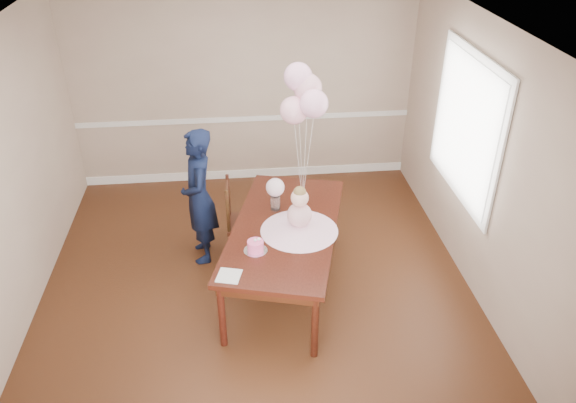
{
  "coord_description": "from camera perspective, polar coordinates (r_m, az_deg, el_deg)",
  "views": [
    {
      "loc": [
        -0.16,
        -4.63,
        3.87
      ],
      "look_at": [
        0.33,
        0.02,
        1.05
      ],
      "focal_mm": 35.0,
      "sensor_mm": 36.0,
      "label": 1
    }
  ],
  "objects": [
    {
      "name": "balloon_weight",
      "position": [
        6.07,
        1.5,
        0.35
      ],
      "size": [
        0.05,
        0.05,
        0.02
      ],
      "primitive_type": "cylinder",
      "rotation": [
        0.0,
        0.0,
        -0.26
      ],
      "color": "silver",
      "rests_on": "dining_table_top"
    },
    {
      "name": "window_blinds",
      "position": [
        6.11,
        17.51,
        7.28
      ],
      "size": [
        0.01,
        1.5,
        1.4
      ],
      "primitive_type": "cube",
      "color": "silver",
      "rests_on": "wall_right"
    },
    {
      "name": "baby_head",
      "position": [
        5.36,
        1.19,
        0.38
      ],
      "size": [
        0.17,
        0.17,
        0.17
      ],
      "primitive_type": "sphere",
      "color": "beige",
      "rests_on": "baby_torso"
    },
    {
      "name": "woman",
      "position": [
        6.15,
        -9.02,
        0.47
      ],
      "size": [
        0.44,
        0.61,
        1.56
      ],
      "primitive_type": "imported",
      "rotation": [
        0.0,
        0.0,
        -1.46
      ],
      "color": "black",
      "rests_on": "floor"
    },
    {
      "name": "table_leg_br",
      "position": [
        6.58,
        4.71,
        -1.35
      ],
      "size": [
        0.09,
        0.09,
        0.71
      ],
      "primitive_type": "cylinder",
      "rotation": [
        0.0,
        0.0,
        -0.26
      ],
      "color": "black",
      "rests_on": "floor"
    },
    {
      "name": "balloon_d",
      "position": [
        5.64,
        1.03,
        12.56
      ],
      "size": [
        0.28,
        0.28,
        0.28
      ],
      "primitive_type": "sphere",
      "color": "#F3ACD1",
      "rests_on": "balloon_ribbon_d"
    },
    {
      "name": "chair_slat_mid",
      "position": [
        6.13,
        -6.14,
        0.1
      ],
      "size": [
        0.04,
        0.38,
        0.05
      ],
      "primitive_type": "cube",
      "rotation": [
        0.0,
        0.0,
        -0.03
      ],
      "color": "#341B0E",
      "rests_on": "dining_chair_seat"
    },
    {
      "name": "table_leg_bl",
      "position": [
        6.68,
        -2.59,
        -0.72
      ],
      "size": [
        0.09,
        0.09,
        0.71
      ],
      "primitive_type": "cylinder",
      "rotation": [
        0.0,
        0.0,
        -0.26
      ],
      "color": "black",
      "rests_on": "floor"
    },
    {
      "name": "balloon_c",
      "position": [
        5.64,
        2.03,
        11.46
      ],
      "size": [
        0.28,
        0.28,
        0.28
      ],
      "primitive_type": "sphere",
      "color": "#DF9EAE",
      "rests_on": "balloon_ribbon_c"
    },
    {
      "name": "roses_near",
      "position": [
        5.76,
        -1.31,
        1.45
      ],
      "size": [
        0.19,
        0.19,
        0.19
      ],
      "primitive_type": "sphere",
      "color": "beige",
      "rests_on": "rose_vase_near"
    },
    {
      "name": "rose_vase_near",
      "position": [
        5.85,
        -1.29,
        -0.1
      ],
      "size": [
        0.12,
        0.12,
        0.16
      ],
      "primitive_type": "cylinder",
      "rotation": [
        0.0,
        0.0,
        -0.26
      ],
      "color": "white",
      "rests_on": "dining_table_top"
    },
    {
      "name": "balloon_ribbon_d",
      "position": [
        5.85,
        1.27,
        5.56
      ],
      "size": [
        0.06,
        0.12,
        1.15
      ],
      "primitive_type": "cylinder",
      "rotation": [
        -0.09,
        -0.07,
        -0.26
      ],
      "color": "silver",
      "rests_on": "balloon_weight"
    },
    {
      "name": "window_frame",
      "position": [
        6.12,
        17.67,
        7.28
      ],
      "size": [
        0.02,
        1.66,
        1.56
      ],
      "primitive_type": "cube",
      "color": "white",
      "rests_on": "wall_right"
    },
    {
      "name": "baseboard_trim",
      "position": [
        8.08,
        -4.13,
        2.86
      ],
      "size": [
        4.5,
        0.02,
        0.12
      ],
      "primitive_type": "cube",
      "color": "white",
      "rests_on": "floor"
    },
    {
      "name": "table_apron",
      "position": [
        5.68,
        -0.31,
        -3.38
      ],
      "size": [
        1.39,
        2.1,
        0.1
      ],
      "primitive_type": "cube",
      "rotation": [
        0.0,
        0.0,
        -0.26
      ],
      "color": "black",
      "rests_on": "table_leg_fl"
    },
    {
      "name": "cake_flower_b",
      "position": [
        5.22,
        -2.98,
        -3.84
      ],
      "size": [
        0.03,
        0.03,
        0.03
      ],
      "primitive_type": "sphere",
      "color": "white",
      "rests_on": "birthday_cake"
    },
    {
      "name": "cake_flower_a",
      "position": [
        5.21,
        -3.35,
        -3.93
      ],
      "size": [
        0.03,
        0.03,
        0.03
      ],
      "primitive_type": "sphere",
      "color": "silver",
      "rests_on": "birthday_cake"
    },
    {
      "name": "chair_leg_br",
      "position": [
        6.55,
        -2.73,
        -3.0
      ],
      "size": [
        0.04,
        0.04,
        0.4
      ],
      "primitive_type": "cylinder",
      "rotation": [
        0.0,
        0.0,
        -0.03
      ],
      "color": "#3A1610",
      "rests_on": "floor"
    },
    {
      "name": "napkin",
      "position": [
        5.0,
        -6.01,
        -7.52
      ],
      "size": [
        0.25,
        0.25,
        0.01
      ],
      "primitive_type": "cube",
      "rotation": [
        0.0,
        0.0,
        -0.26
      ],
      "color": "silver",
      "rests_on": "dining_table_top"
    },
    {
      "name": "ceiling",
      "position": [
        4.78,
        -4.06,
        16.82
      ],
      "size": [
        4.5,
        5.0,
        0.02
      ],
      "primitive_type": "cube",
      "color": "white",
      "rests_on": "wall_back"
    },
    {
      "name": "wall_back",
      "position": [
        7.56,
        -4.5,
        11.53
      ],
      "size": [
        4.5,
        0.02,
        2.7
      ],
      "primitive_type": "cube",
      "color": "tan",
      "rests_on": "floor"
    },
    {
      "name": "dining_chair_seat",
      "position": [
        6.29,
        -4.27,
        -2.25
      ],
      "size": [
        0.43,
        0.43,
        0.05
      ],
      "primitive_type": "cube",
      "rotation": [
        0.0,
        0.0,
        -0.03
      ],
      "color": "#3B1910",
      "rests_on": "chair_leg_fl"
    },
    {
      "name": "chair_leg_fl",
      "position": [
        6.28,
        -5.73,
        -4.84
      ],
      "size": [
        0.04,
        0.04,
        0.4
      ],
      "primitive_type": "cylinder",
      "rotation": [
        0.0,
        0.0,
        -0.03
      ],
      "color": "#361F0E",
      "rests_on": "floor"
    },
    {
      "name": "wall_left",
      "position": [
        5.67,
        -26.84,
        1.08
      ],
      "size": [
        0.02,
        5.0,
        2.7
      ],
      "primitive_type": "cube",
      "color": "tan",
      "rests_on": "floor"
    },
    {
      "name": "balloon_b",
      "position": [
        5.53,
        2.65,
        9.9
      ],
      "size": [
        0.28,
        0.28,
        0.28
      ],
      "primitive_type": "sphere",
      "color": "#FFB4D8",
      "rests_on": "balloon_ribbon_b"
    },
    {
      "name": "wall_front",
      "position": [
        3.31,
        -1.19,
        -18.66
      ],
      "size": [
        4.5,
        0.02,
        2.7
      ],
      "primitive_type": "cube",
      "color": "tan",
      "rests_on": "floor"
    },
    {
      "name": "baby_torso",
      "position": [
        5.46,
        1.17,
        -1.36
      ],
      "size": [
        0.24,
        0.24,
        0.24
      ],
      "primitive_type": "sphere",
      "color": "pink",
      "rests_on": "baby_skirt"
    },
    {
      "name": "balloon_ribbon_b",
      "position": [
        5.81,
        2.03,
        4.23
      ],
      "size": [
        0.09,
        0.08,
        0.95
      ],
      "primitive_type": "cylinder",
      "rotation": [
        0.05,
        0.1,
        -0.26
      ],
      "color": "white",
      "rests_on": "balloon_weight"
    },
    {
      "name": "chair_back_post_r",
      "position": [
        6.3,
        -6.09,
        0.6
      ],
      "size": [
        0.04,
        0.04,
        0.53
      ],
      "primitive_type": "cylinder",
      "rotation": [
        0.0,
        0.0,
        -0.03
      ],
      "color": "black",
      "rests_on": "dining_chair_seat"
    },
    {
      "name": "chair_back_post_l",
      "position": [
        6.01,
        -6.15,
        -1.03
      ],
      "size": [
        0.04,
        0.04,
        0.53
      ],
      "primitive_type": "cylinder",
      "rotation": [
        0.0,
        0.0,
        -0.03
      ],
      "color": "#321D0D",
      "rests_on": "dining_chair_seat"
    },
    {
      "name": "table_leg_fr",
      "position": [
        5.1,
        2.77,
        -12.53
      ],
      "size": [
        0.09,
        0.09,
        0.71
      ],
      "primitive_type": "cylinder",
      "rotation": [
        0.0,
        0.0,
        -0.26
      ],
      "color": "black",
      "rests_on": "floor"
    },
    {
      "name": "table_leg_fl",
      "position": [
        5.23,
        -6.73,
        -11.42
      ],
      "size": [
        0.09,
        0.09,
        0.71
      ],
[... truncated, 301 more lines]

